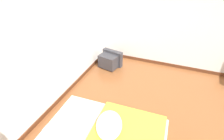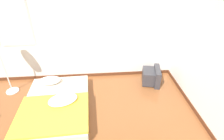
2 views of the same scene
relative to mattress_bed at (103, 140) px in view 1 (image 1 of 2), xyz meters
name	(u,v)px [view 1 (image 1 of 2)]	position (x,y,z in m)	size (l,w,h in m)	color
wall_back	(37,51)	(0.38, 1.34, 1.14)	(7.56, 0.08, 2.60)	silver
wall_right	(209,24)	(3.01, -1.38, 1.14)	(0.08, 7.78, 2.60)	silver
mattress_bed	(103,140)	(0.00, 0.00, 0.00)	(1.42, 1.94, 0.38)	beige
crt_tv	(110,60)	(2.33, 0.85, 0.06)	(0.54, 0.61, 0.44)	#333338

